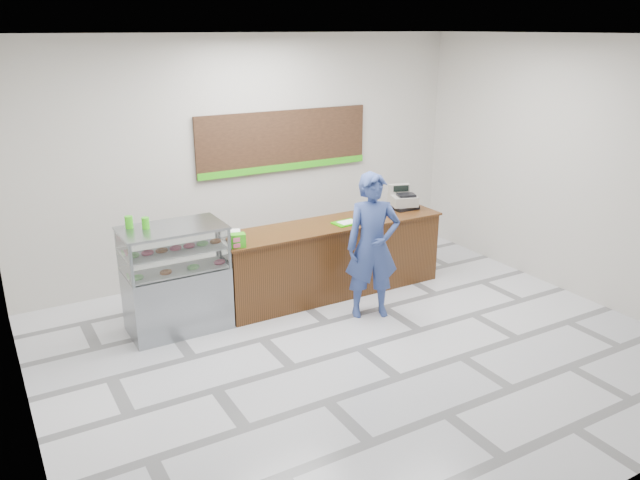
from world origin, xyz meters
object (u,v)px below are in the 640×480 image
sales_counter (332,258)px  customer (373,246)px  display_case (176,278)px  serving_tray (346,223)px  cash_register (403,200)px

sales_counter → customer: 0.96m
customer → display_case: bearing=-178.5°
serving_tray → customer: size_ratio=0.19×
cash_register → serving_tray: 1.16m
display_case → customer: customer is taller
display_case → cash_register: bearing=2.0°
sales_counter → cash_register: 1.44m
serving_tray → customer: (-0.07, -0.74, -0.10)m
sales_counter → customer: bearing=-84.5°
display_case → cash_register: size_ratio=2.84×
display_case → customer: 2.47m
cash_register → serving_tray: bearing=-150.7°
sales_counter → display_case: (-2.22, -0.00, 0.16)m
serving_tray → sales_counter: bearing=139.3°
cash_register → customer: size_ratio=0.25×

